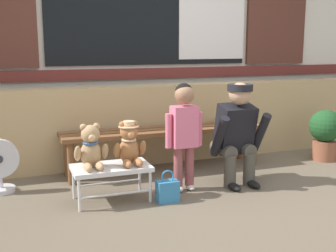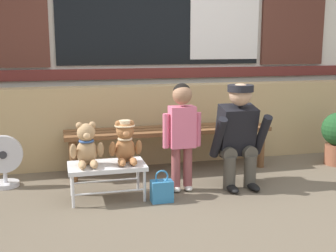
% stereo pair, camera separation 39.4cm
% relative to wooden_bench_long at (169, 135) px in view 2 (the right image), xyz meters
% --- Properties ---
extents(ground_plane, '(60.00, 60.00, 0.00)m').
position_rel_wooden_bench_long_xyz_m(ground_plane, '(0.12, -1.06, -0.37)').
color(ground_plane, brown).
extents(brick_low_wall, '(7.81, 0.25, 0.85)m').
position_rel_wooden_bench_long_xyz_m(brick_low_wall, '(0.12, 0.37, 0.05)').
color(brick_low_wall, tan).
rests_on(brick_low_wall, ground).
extents(shop_facade, '(7.97, 0.26, 3.26)m').
position_rel_wooden_bench_long_xyz_m(shop_facade, '(0.12, 0.88, 1.27)').
color(shop_facade, silver).
rests_on(shop_facade, ground).
extents(wooden_bench_long, '(2.10, 0.40, 0.44)m').
position_rel_wooden_bench_long_xyz_m(wooden_bench_long, '(0.00, 0.00, 0.00)').
color(wooden_bench_long, brown).
rests_on(wooden_bench_long, ground).
extents(small_display_bench, '(0.64, 0.36, 0.30)m').
position_rel_wooden_bench_long_xyz_m(small_display_bench, '(-0.72, -0.68, -0.11)').
color(small_display_bench, silver).
rests_on(small_display_bench, ground).
extents(teddy_bear_plain, '(0.28, 0.26, 0.36)m').
position_rel_wooden_bench_long_xyz_m(teddy_bear_plain, '(-0.88, -0.68, 0.09)').
color(teddy_bear_plain, tan).
rests_on(teddy_bear_plain, small_display_bench).
extents(teddy_bear_with_hat, '(0.28, 0.27, 0.36)m').
position_rel_wooden_bench_long_xyz_m(teddy_bear_with_hat, '(-0.56, -0.68, 0.10)').
color(teddy_bear_with_hat, '#A86B3D').
rests_on(teddy_bear_with_hat, small_display_bench).
extents(child_standing, '(0.35, 0.18, 0.96)m').
position_rel_wooden_bench_long_xyz_m(child_standing, '(-0.05, -0.64, 0.22)').
color(child_standing, '#994C4C').
rests_on(child_standing, ground).
extents(adult_crouching, '(0.50, 0.49, 0.95)m').
position_rel_wooden_bench_long_xyz_m(adult_crouching, '(0.48, -0.63, 0.11)').
color(adult_crouching, '#4C473D').
rests_on(adult_crouching, ground).
extents(handbag_on_ground, '(0.18, 0.11, 0.27)m').
position_rel_wooden_bench_long_xyz_m(handbag_on_ground, '(-0.29, -0.87, -0.28)').
color(handbag_on_ground, teal).
rests_on(handbag_on_ground, ground).
extents(floor_fan, '(0.34, 0.24, 0.48)m').
position_rel_wooden_bench_long_xyz_m(floor_fan, '(-1.59, -0.15, -0.13)').
color(floor_fan, silver).
rests_on(floor_fan, ground).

